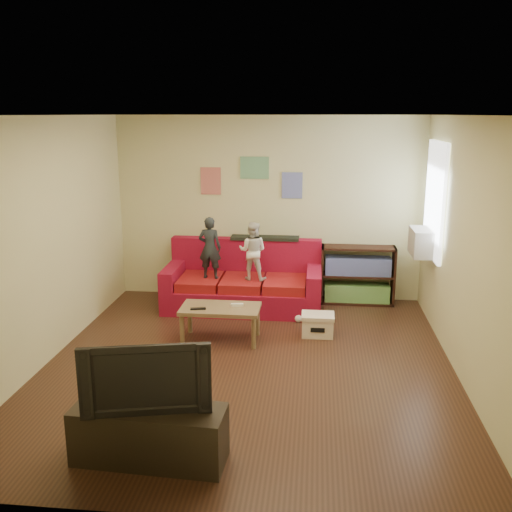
# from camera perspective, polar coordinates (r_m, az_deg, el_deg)

# --- Properties ---
(room_shell) EXTENTS (4.52, 5.02, 2.72)m
(room_shell) POSITION_cam_1_polar(r_m,az_deg,el_deg) (6.01, -0.80, 0.93)
(room_shell) COLOR #44271A
(room_shell) RESTS_ON ground
(sofa) EXTENTS (2.21, 1.02, 0.97)m
(sofa) POSITION_cam_1_polar(r_m,az_deg,el_deg) (8.21, -1.22, -2.88)
(sofa) COLOR maroon
(sofa) RESTS_ON ground
(child_a) EXTENTS (0.33, 0.23, 0.87)m
(child_a) POSITION_cam_1_polar(r_m,az_deg,el_deg) (7.96, -4.64, 0.83)
(child_a) COLOR #22282C
(child_a) RESTS_ON sofa
(child_b) EXTENTS (0.44, 0.36, 0.81)m
(child_b) POSITION_cam_1_polar(r_m,az_deg,el_deg) (7.88, -0.34, 0.51)
(child_b) COLOR white
(child_b) RESTS_ON sofa
(coffee_table) EXTENTS (0.96, 0.53, 0.43)m
(coffee_table) POSITION_cam_1_polar(r_m,az_deg,el_deg) (6.99, -3.58, -5.58)
(coffee_table) COLOR olive
(coffee_table) RESTS_ON ground
(remote) EXTENTS (0.19, 0.08, 0.02)m
(remote) POSITION_cam_1_polar(r_m,az_deg,el_deg) (6.90, -5.81, -5.26)
(remote) COLOR black
(remote) RESTS_ON coffee_table
(game_controller) EXTENTS (0.16, 0.07, 0.03)m
(game_controller) POSITION_cam_1_polar(r_m,az_deg,el_deg) (6.98, -1.89, -4.91)
(game_controller) COLOR white
(game_controller) RESTS_ON coffee_table
(bookshelf) EXTENTS (1.06, 0.32, 0.85)m
(bookshelf) POSITION_cam_1_polar(r_m,az_deg,el_deg) (8.47, 10.09, -2.18)
(bookshelf) COLOR black
(bookshelf) RESTS_ON ground
(window) EXTENTS (0.04, 1.08, 1.48)m
(window) POSITION_cam_1_polar(r_m,az_deg,el_deg) (7.69, 17.45, 5.38)
(window) COLOR white
(window) RESTS_ON room_shell
(ac_unit) EXTENTS (0.28, 0.55, 0.35)m
(ac_unit) POSITION_cam_1_polar(r_m,az_deg,el_deg) (7.77, 16.28, 1.33)
(ac_unit) COLOR #B7B2A3
(ac_unit) RESTS_ON window
(artwork_left) EXTENTS (0.30, 0.01, 0.40)m
(artwork_left) POSITION_cam_1_polar(r_m,az_deg,el_deg) (8.50, -4.55, 7.49)
(artwork_left) COLOR #D87266
(artwork_left) RESTS_ON room_shell
(artwork_center) EXTENTS (0.42, 0.01, 0.32)m
(artwork_center) POSITION_cam_1_polar(r_m,az_deg,el_deg) (8.38, -0.15, 8.82)
(artwork_center) COLOR #72B27F
(artwork_center) RESTS_ON room_shell
(artwork_right) EXTENTS (0.30, 0.01, 0.38)m
(artwork_right) POSITION_cam_1_polar(r_m,az_deg,el_deg) (8.37, 3.63, 7.06)
(artwork_right) COLOR #727FCC
(artwork_right) RESTS_ON room_shell
(file_box) EXTENTS (0.41, 0.31, 0.28)m
(file_box) POSITION_cam_1_polar(r_m,az_deg,el_deg) (7.24, 6.19, -6.83)
(file_box) COLOR #FDE9D0
(file_box) RESTS_ON ground
(tv_stand) EXTENTS (1.24, 0.47, 0.46)m
(tv_stand) POSITION_cam_1_polar(r_m,az_deg,el_deg) (4.84, -10.61, -17.14)
(tv_stand) COLOR black
(tv_stand) RESTS_ON ground
(television) EXTENTS (1.00, 0.35, 0.58)m
(television) POSITION_cam_1_polar(r_m,az_deg,el_deg) (4.59, -10.90, -11.61)
(television) COLOR black
(television) RESTS_ON tv_stand
(tissue) EXTENTS (0.12, 0.12, 0.10)m
(tissue) POSITION_cam_1_polar(r_m,az_deg,el_deg) (7.69, 4.27, -6.26)
(tissue) COLOR white
(tissue) RESTS_ON ground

